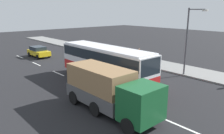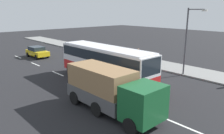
% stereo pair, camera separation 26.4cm
% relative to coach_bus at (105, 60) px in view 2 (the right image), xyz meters
% --- Properties ---
extents(ground_plane, '(120.00, 120.00, 0.00)m').
position_rel_coach_bus_xyz_m(ground_plane, '(1.00, 0.27, -2.07)').
color(ground_plane, black).
extents(sidewalk_curb, '(80.00, 4.00, 0.15)m').
position_rel_coach_bus_xyz_m(sidewalk_curb, '(1.00, 9.19, -2.00)').
color(sidewalk_curb, gray).
rests_on(sidewalk_curb, ground_plane).
extents(lane_centreline, '(32.61, 0.16, 0.01)m').
position_rel_coach_bus_xyz_m(lane_centreline, '(-0.43, -2.05, -2.07)').
color(lane_centreline, white).
rests_on(lane_centreline, ground_plane).
extents(coach_bus, '(10.86, 2.70, 3.34)m').
position_rel_coach_bus_xyz_m(coach_bus, '(0.00, 0.00, 0.00)').
color(coach_bus, red).
rests_on(coach_bus, ground_plane).
extents(cargo_truck, '(7.27, 2.53, 2.90)m').
position_rel_coach_bus_xyz_m(cargo_truck, '(5.14, -3.92, -0.49)').
color(cargo_truck, '#19592D').
rests_on(cargo_truck, ground_plane).
extents(car_yellow_taxi, '(4.12, 2.01, 1.52)m').
position_rel_coach_bus_xyz_m(car_yellow_taxi, '(-15.27, 0.05, -1.27)').
color(car_yellow_taxi, gold).
rests_on(car_yellow_taxi, ground_plane).
extents(pedestrian_near_curb, '(0.32, 0.32, 1.68)m').
position_rel_coach_bus_xyz_m(pedestrian_near_curb, '(-3.24, 8.39, -0.95)').
color(pedestrian_near_curb, black).
rests_on(pedestrian_near_curb, sidewalk_curb).
extents(street_lamp, '(1.96, 0.24, 6.69)m').
position_rel_coach_bus_xyz_m(street_lamp, '(4.08, 7.43, 1.96)').
color(street_lamp, '#47474C').
rests_on(street_lamp, sidewalk_curb).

